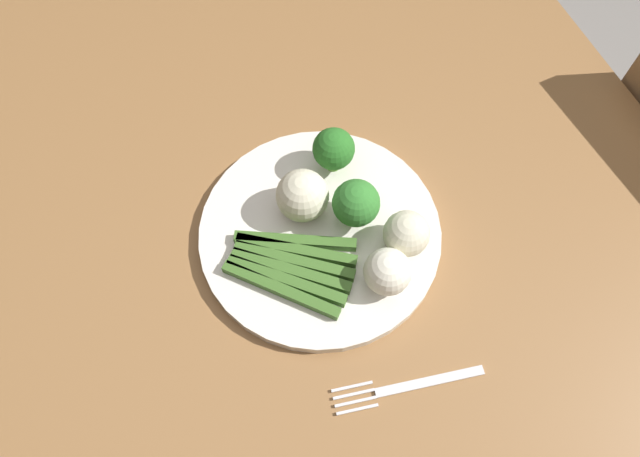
{
  "coord_description": "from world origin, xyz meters",
  "views": [
    {
      "loc": [
        -0.27,
        0.13,
        1.38
      ],
      "look_at": [
        0.02,
        0.02,
        0.77
      ],
      "focal_mm": 32.83,
      "sensor_mm": 36.0,
      "label": 1
    }
  ],
  "objects_px": {
    "broccoli_back": "(334,149)",
    "cauliflower_edge": "(387,272)",
    "cauliflower_near_center": "(406,234)",
    "fork": "(407,387)",
    "broccoli_left": "(356,204)",
    "plate": "(320,233)",
    "dining_table": "(340,274)",
    "cauliflower_outer_edge": "(302,196)",
    "asparagus_bundle": "(291,265)"
  },
  "relations": [
    {
      "from": "broccoli_left",
      "to": "fork",
      "type": "relative_size",
      "value": 0.41
    },
    {
      "from": "cauliflower_outer_edge",
      "to": "dining_table",
      "type": "bearing_deg",
      "value": -148.59
    },
    {
      "from": "asparagus_bundle",
      "to": "broccoli_back",
      "type": "height_order",
      "value": "broccoli_back"
    },
    {
      "from": "cauliflower_near_center",
      "to": "fork",
      "type": "bearing_deg",
      "value": 156.99
    },
    {
      "from": "broccoli_back",
      "to": "cauliflower_outer_edge",
      "type": "relative_size",
      "value": 1.01
    },
    {
      "from": "asparagus_bundle",
      "to": "cauliflower_edge",
      "type": "distance_m",
      "value": 0.11
    },
    {
      "from": "cauliflower_outer_edge",
      "to": "cauliflower_near_center",
      "type": "distance_m",
      "value": 0.13
    },
    {
      "from": "broccoli_back",
      "to": "broccoli_left",
      "type": "relative_size",
      "value": 0.93
    },
    {
      "from": "broccoli_back",
      "to": "fork",
      "type": "xyz_separation_m",
      "value": [
        -0.28,
        0.03,
        -0.05
      ]
    },
    {
      "from": "dining_table",
      "to": "asparagus_bundle",
      "type": "bearing_deg",
      "value": 102.25
    },
    {
      "from": "plate",
      "to": "broccoli_left",
      "type": "distance_m",
      "value": 0.06
    },
    {
      "from": "broccoli_back",
      "to": "cauliflower_outer_edge",
      "type": "bearing_deg",
      "value": 127.87
    },
    {
      "from": "asparagus_bundle",
      "to": "fork",
      "type": "height_order",
      "value": "asparagus_bundle"
    },
    {
      "from": "broccoli_back",
      "to": "broccoli_left",
      "type": "height_order",
      "value": "broccoli_left"
    },
    {
      "from": "broccoli_back",
      "to": "cauliflower_outer_edge",
      "type": "height_order",
      "value": "same"
    },
    {
      "from": "dining_table",
      "to": "cauliflower_outer_edge",
      "type": "relative_size",
      "value": 22.08
    },
    {
      "from": "broccoli_left",
      "to": "fork",
      "type": "height_order",
      "value": "broccoli_left"
    },
    {
      "from": "broccoli_left",
      "to": "asparagus_bundle",
      "type": "bearing_deg",
      "value": 108.88
    },
    {
      "from": "broccoli_back",
      "to": "cauliflower_edge",
      "type": "distance_m",
      "value": 0.16
    },
    {
      "from": "plate",
      "to": "fork",
      "type": "xyz_separation_m",
      "value": [
        -0.2,
        -0.02,
        -0.01
      ]
    },
    {
      "from": "asparagus_bundle",
      "to": "fork",
      "type": "bearing_deg",
      "value": -30.18
    },
    {
      "from": "broccoli_left",
      "to": "cauliflower_near_center",
      "type": "bearing_deg",
      "value": -140.64
    },
    {
      "from": "dining_table",
      "to": "asparagus_bundle",
      "type": "relative_size",
      "value": 8.78
    },
    {
      "from": "broccoli_left",
      "to": "cauliflower_edge",
      "type": "distance_m",
      "value": 0.09
    },
    {
      "from": "asparagus_bundle",
      "to": "broccoli_back",
      "type": "bearing_deg",
      "value": 86.49
    },
    {
      "from": "plate",
      "to": "cauliflower_near_center",
      "type": "height_order",
      "value": "cauliflower_near_center"
    },
    {
      "from": "broccoli_back",
      "to": "cauliflower_edge",
      "type": "xyz_separation_m",
      "value": [
        -0.16,
        0.0,
        -0.01
      ]
    },
    {
      "from": "plate",
      "to": "cauliflower_outer_edge",
      "type": "relative_size",
      "value": 4.6
    },
    {
      "from": "plate",
      "to": "cauliflower_near_center",
      "type": "xyz_separation_m",
      "value": [
        -0.05,
        -0.08,
        0.03
      ]
    },
    {
      "from": "cauliflower_near_center",
      "to": "fork",
      "type": "height_order",
      "value": "cauliflower_near_center"
    },
    {
      "from": "dining_table",
      "to": "broccoli_left",
      "type": "distance_m",
      "value": 0.16
    },
    {
      "from": "plate",
      "to": "broccoli_left",
      "type": "bearing_deg",
      "value": -91.45
    },
    {
      "from": "cauliflower_edge",
      "to": "broccoli_back",
      "type": "bearing_deg",
      "value": -0.69
    },
    {
      "from": "dining_table",
      "to": "asparagus_bundle",
      "type": "height_order",
      "value": "asparagus_bundle"
    },
    {
      "from": "broccoli_back",
      "to": "broccoli_left",
      "type": "xyz_separation_m",
      "value": [
        -0.08,
        0.0,
        0.0
      ]
    },
    {
      "from": "asparagus_bundle",
      "to": "fork",
      "type": "xyz_separation_m",
      "value": [
        -0.17,
        -0.07,
        -0.02
      ]
    },
    {
      "from": "fork",
      "to": "dining_table",
      "type": "bearing_deg",
      "value": -81.56
    },
    {
      "from": "broccoli_back",
      "to": "cauliflower_edge",
      "type": "height_order",
      "value": "broccoli_back"
    },
    {
      "from": "plate",
      "to": "cauliflower_near_center",
      "type": "distance_m",
      "value": 0.1
    },
    {
      "from": "dining_table",
      "to": "plate",
      "type": "distance_m",
      "value": 0.11
    },
    {
      "from": "asparagus_bundle",
      "to": "cauliflower_edge",
      "type": "bearing_deg",
      "value": 7.61
    },
    {
      "from": "dining_table",
      "to": "fork",
      "type": "xyz_separation_m",
      "value": [
        -0.18,
        0.0,
        0.1
      ]
    },
    {
      "from": "asparagus_bundle",
      "to": "cauliflower_near_center",
      "type": "xyz_separation_m",
      "value": [
        -0.02,
        -0.13,
        0.02
      ]
    },
    {
      "from": "dining_table",
      "to": "broccoli_left",
      "type": "relative_size",
      "value": 20.34
    },
    {
      "from": "plate",
      "to": "asparagus_bundle",
      "type": "height_order",
      "value": "asparagus_bundle"
    },
    {
      "from": "dining_table",
      "to": "cauliflower_near_center",
      "type": "height_order",
      "value": "cauliflower_near_center"
    },
    {
      "from": "cauliflower_outer_edge",
      "to": "cauliflower_near_center",
      "type": "relative_size",
      "value": 1.17
    },
    {
      "from": "cauliflower_outer_edge",
      "to": "asparagus_bundle",
      "type": "bearing_deg",
      "value": 149.37
    },
    {
      "from": "fork",
      "to": "asparagus_bundle",
      "type": "bearing_deg",
      "value": -58.51
    },
    {
      "from": "dining_table",
      "to": "asparagus_bundle",
      "type": "xyz_separation_m",
      "value": [
        -0.02,
        0.07,
        0.12
      ]
    }
  ]
}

